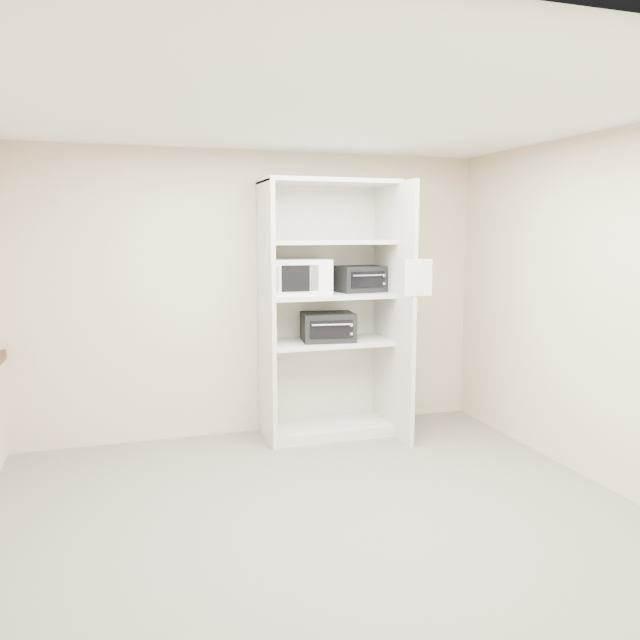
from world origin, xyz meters
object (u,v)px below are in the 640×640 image
object	(u,v)px
shelving_unit	(333,318)
microwave	(299,277)
toaster_oven_upper	(360,279)
toaster_oven_lower	(328,327)

from	to	relation	value
shelving_unit	microwave	bearing A→B (deg)	-179.78
microwave	toaster_oven_upper	xyz separation A→B (m)	(0.62, 0.04, -0.04)
toaster_oven_lower	microwave	bearing A→B (deg)	-179.30
shelving_unit	microwave	distance (m)	0.52
microwave	toaster_oven_upper	world-z (taller)	microwave
toaster_oven_upper	toaster_oven_lower	xyz separation A→B (m)	(-0.35, -0.08, -0.44)
microwave	shelving_unit	bearing A→B (deg)	4.97
toaster_oven_upper	toaster_oven_lower	distance (m)	0.57
toaster_oven_lower	toaster_oven_upper	bearing A→B (deg)	20.27
toaster_oven_upper	shelving_unit	bearing A→B (deg)	-178.38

